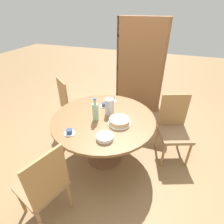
% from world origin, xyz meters
% --- Properties ---
extents(ground_plane, '(14.00, 14.00, 0.00)m').
position_xyz_m(ground_plane, '(0.00, 0.00, 0.00)').
color(ground_plane, '#937047').
extents(dining_table, '(1.36, 1.36, 0.73)m').
position_xyz_m(dining_table, '(0.00, 0.00, 0.61)').
color(dining_table, brown).
rests_on(dining_table, ground_plane).
extents(chair_a, '(0.53, 0.53, 0.96)m').
position_xyz_m(chair_a, '(-0.25, -0.97, 0.50)').
color(chair_a, '#A87A47').
rests_on(chair_a, ground_plane).
extents(chair_b, '(0.54, 0.54, 0.96)m').
position_xyz_m(chair_b, '(0.92, 0.42, 0.50)').
color(chair_b, '#A87A47').
rests_on(chair_b, ground_plane).
extents(chair_c, '(0.59, 0.59, 0.96)m').
position_xyz_m(chair_c, '(-0.84, 0.56, 0.50)').
color(chair_c, '#A87A47').
rests_on(chair_c, ground_plane).
extents(bookshelf, '(0.94, 0.28, 1.82)m').
position_xyz_m(bookshelf, '(0.14, 1.70, 0.91)').
color(bookshelf, brown).
rests_on(bookshelf, ground_plane).
extents(coffee_pot, '(0.12, 0.12, 0.26)m').
position_xyz_m(coffee_pot, '(0.04, 0.12, 0.85)').
color(coffee_pot, silver).
rests_on(coffee_pot, dining_table).
extents(water_bottle, '(0.08, 0.08, 0.31)m').
position_xyz_m(water_bottle, '(-0.08, -0.07, 0.85)').
color(water_bottle, '#99C6A3').
rests_on(water_bottle, dining_table).
extents(cake_main, '(0.29, 0.29, 0.07)m').
position_xyz_m(cake_main, '(0.24, -0.06, 0.76)').
color(cake_main, white).
rests_on(cake_main, dining_table).
extents(cup_a, '(0.13, 0.13, 0.06)m').
position_xyz_m(cup_a, '(-0.25, -0.44, 0.75)').
color(cup_a, silver).
rests_on(cup_a, dining_table).
extents(cup_b, '(0.13, 0.13, 0.06)m').
position_xyz_m(cup_b, '(-0.04, 0.47, 0.75)').
color(cup_b, silver).
rests_on(cup_b, dining_table).
extents(cup_c, '(0.13, 0.13, 0.06)m').
position_xyz_m(cup_c, '(-0.10, 0.28, 0.75)').
color(cup_c, silver).
rests_on(cup_c, dining_table).
extents(plate_stack, '(0.19, 0.19, 0.05)m').
position_xyz_m(plate_stack, '(0.17, -0.39, 0.75)').
color(plate_stack, white).
rests_on(plate_stack, dining_table).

